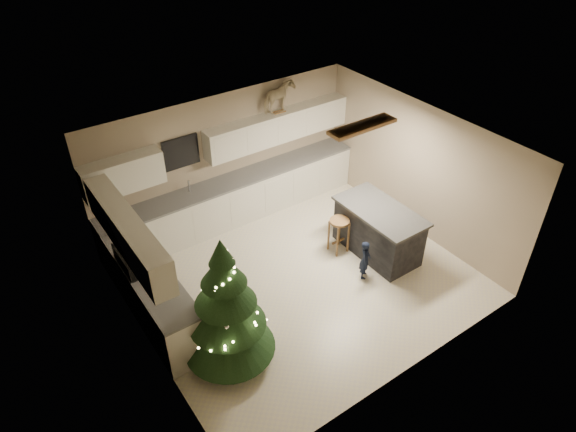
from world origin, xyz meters
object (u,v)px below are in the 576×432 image
at_px(christmas_tree, 227,313).
at_px(toddler, 365,260).
at_px(rocking_horse, 279,97).
at_px(island, 378,231).
at_px(bar_stool, 339,228).

distance_m(christmas_tree, toddler, 2.87).
bearing_deg(christmas_tree, rocking_horse, 45.88).
xyz_separation_m(toddler, rocking_horse, (0.21, 2.94, 1.93)).
height_order(christmas_tree, rocking_horse, rocking_horse).
bearing_deg(island, rocking_horse, 100.15).
xyz_separation_m(island, toddler, (-0.66, -0.39, -0.10)).
height_order(toddler, rocking_horse, rocking_horse).
distance_m(island, christmas_tree, 3.55).
relative_size(island, toddler, 2.23).
bearing_deg(bar_stool, island, -36.70).
height_order(island, rocking_horse, rocking_horse).
bearing_deg(bar_stool, toddler, -95.84).
distance_m(bar_stool, toddler, 0.84).
distance_m(bar_stool, christmas_tree, 3.09).
height_order(island, christmas_tree, christmas_tree).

